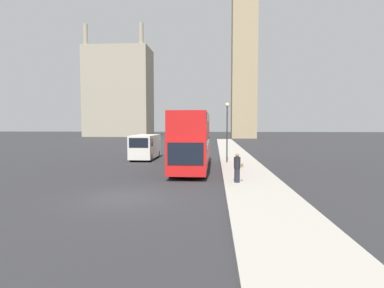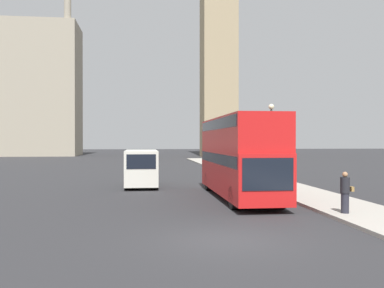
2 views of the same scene
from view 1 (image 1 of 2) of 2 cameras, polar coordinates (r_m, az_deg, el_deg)
name	(u,v)px [view 1 (image 1 of 2)]	position (r m, az deg, el deg)	size (l,w,h in m)	color
ground_plane	(123,198)	(15.10, -13.08, -9.91)	(300.00, 300.00, 0.00)	#28282B
sidewalk_strip	(264,199)	(14.60, 13.54, -10.08)	(3.50, 120.00, 0.15)	#9E998E
clock_tower	(245,8)	(89.81, 9.98, 24.14)	(7.13, 7.30, 68.60)	tan
building_block_distant	(119,93)	(99.98, -13.71, 9.50)	(20.17, 11.66, 34.03)	#9E937F
red_double_decker_bus	(192,138)	(23.80, 0.03, 1.09)	(2.58, 11.02, 4.43)	red
white_van	(145,146)	(31.18, -8.90, -0.44)	(2.19, 5.62, 2.50)	silver
pedestrian	(237,168)	(17.78, 8.61, -4.50)	(0.54, 0.38, 1.73)	#23232D
street_lamp	(227,123)	(27.14, 6.71, 3.99)	(0.36, 0.36, 5.37)	#2D332D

